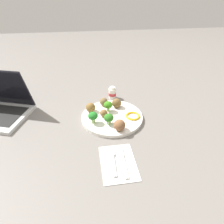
% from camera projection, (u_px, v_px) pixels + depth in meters
% --- Properties ---
extents(ground_plane, '(4.00, 4.00, 0.00)m').
position_uv_depth(ground_plane, '(112.00, 118.00, 0.88)').
color(ground_plane, slate).
extents(plate, '(0.28, 0.28, 0.02)m').
position_uv_depth(plate, '(112.00, 117.00, 0.88)').
color(plate, white).
rests_on(plate, ground_plane).
extents(broccoli_floret_mid_left, '(0.04, 0.04, 0.05)m').
position_uv_depth(broccoli_floret_mid_left, '(108.00, 105.00, 0.89)').
color(broccoli_floret_mid_left, '#A3C37B').
rests_on(broccoli_floret_mid_left, plate).
extents(broccoli_floret_back_left, '(0.04, 0.04, 0.05)m').
position_uv_depth(broccoli_floret_back_left, '(93.00, 116.00, 0.81)').
color(broccoli_floret_back_left, '#A7C478').
rests_on(broccoli_floret_back_left, plate).
extents(broccoli_floret_near_rim, '(0.04, 0.04, 0.05)m').
position_uv_depth(broccoli_floret_near_rim, '(109.00, 118.00, 0.81)').
color(broccoli_floret_near_rim, '#9ABE7A').
rests_on(broccoli_floret_near_rim, plate).
extents(meatball_near_rim, '(0.05, 0.05, 0.05)m').
position_uv_depth(meatball_near_rim, '(120.00, 125.00, 0.78)').
color(meatball_near_rim, brown).
rests_on(meatball_near_rim, plate).
extents(meatball_mid_left, '(0.05, 0.05, 0.05)m').
position_uv_depth(meatball_mid_left, '(117.00, 103.00, 0.92)').
color(meatball_mid_left, brown).
rests_on(meatball_mid_left, plate).
extents(meatball_front_right, '(0.04, 0.04, 0.04)m').
position_uv_depth(meatball_front_right, '(91.00, 107.00, 0.89)').
color(meatball_front_right, brown).
rests_on(meatball_front_right, plate).
extents(meatball_front_left, '(0.04, 0.04, 0.04)m').
position_uv_depth(meatball_front_left, '(104.00, 102.00, 0.94)').
color(meatball_front_left, brown).
rests_on(meatball_front_left, plate).
extents(meatball_back_left, '(0.03, 0.03, 0.03)m').
position_uv_depth(meatball_back_left, '(104.00, 114.00, 0.86)').
color(meatball_back_left, brown).
rests_on(meatball_back_left, plate).
extents(pepper_ring_center, '(0.07, 0.07, 0.01)m').
position_uv_depth(pepper_ring_center, '(133.00, 116.00, 0.87)').
color(pepper_ring_center, yellow).
rests_on(pepper_ring_center, plate).
extents(napkin, '(0.17, 0.12, 0.01)m').
position_uv_depth(napkin, '(118.00, 163.00, 0.66)').
color(napkin, white).
rests_on(napkin, ground_plane).
extents(fork, '(0.12, 0.02, 0.01)m').
position_uv_depth(fork, '(113.00, 160.00, 0.66)').
color(fork, silver).
rests_on(fork, napkin).
extents(knife, '(0.15, 0.02, 0.01)m').
position_uv_depth(knife, '(123.00, 159.00, 0.67)').
color(knife, white).
rests_on(knife, napkin).
extents(yogurt_bottle, '(0.04, 0.04, 0.07)m').
position_uv_depth(yogurt_bottle, '(112.00, 93.00, 1.03)').
color(yogurt_bottle, white).
rests_on(yogurt_bottle, ground_plane).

